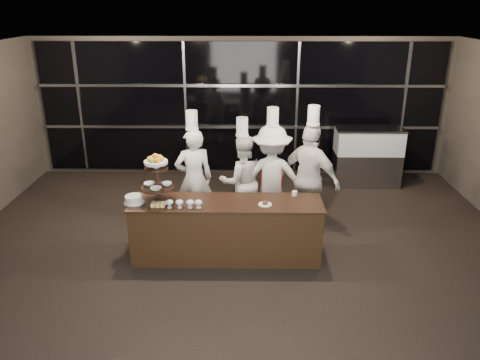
{
  "coord_description": "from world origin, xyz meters",
  "views": [
    {
      "loc": [
        0.11,
        -5.08,
        3.69
      ],
      "look_at": [
        0.02,
        1.52,
        1.15
      ],
      "focal_mm": 35.0,
      "sensor_mm": 36.0,
      "label": 1
    }
  ],
  "objects_px": {
    "layer_cake": "(134,199)",
    "chef_a": "(194,178)",
    "chef_b": "(242,181)",
    "chef_c": "(271,177)",
    "buffet_counter": "(226,229)",
    "display_case": "(368,154)",
    "chef_d": "(310,179)",
    "display_stand": "(157,175)"
  },
  "relations": [
    {
      "from": "display_case",
      "to": "chef_b",
      "type": "bearing_deg",
      "value": -143.16
    },
    {
      "from": "chef_b",
      "to": "chef_c",
      "type": "height_order",
      "value": "chef_c"
    },
    {
      "from": "chef_a",
      "to": "chef_b",
      "type": "height_order",
      "value": "chef_a"
    },
    {
      "from": "display_case",
      "to": "chef_a",
      "type": "height_order",
      "value": "chef_a"
    },
    {
      "from": "buffet_counter",
      "to": "layer_cake",
      "type": "distance_m",
      "value": 1.44
    },
    {
      "from": "layer_cake",
      "to": "display_case",
      "type": "xyz_separation_m",
      "value": [
        4.19,
        3.13,
        -0.29
      ]
    },
    {
      "from": "chef_a",
      "to": "chef_c",
      "type": "distance_m",
      "value": 1.31
    },
    {
      "from": "display_stand",
      "to": "chef_a",
      "type": "height_order",
      "value": "chef_a"
    },
    {
      "from": "chef_a",
      "to": "chef_b",
      "type": "relative_size",
      "value": 1.07
    },
    {
      "from": "layer_cake",
      "to": "chef_b",
      "type": "bearing_deg",
      "value": 36.63
    },
    {
      "from": "layer_cake",
      "to": "chef_a",
      "type": "bearing_deg",
      "value": 55.41
    },
    {
      "from": "chef_a",
      "to": "chef_d",
      "type": "xyz_separation_m",
      "value": [
        1.93,
        -0.15,
        0.05
      ]
    },
    {
      "from": "buffet_counter",
      "to": "chef_a",
      "type": "bearing_deg",
      "value": 119.2
    },
    {
      "from": "display_stand",
      "to": "chef_d",
      "type": "bearing_deg",
      "value": 20.98
    },
    {
      "from": "layer_cake",
      "to": "chef_b",
      "type": "xyz_separation_m",
      "value": [
        1.57,
        1.17,
        -0.15
      ]
    },
    {
      "from": "buffet_counter",
      "to": "display_case",
      "type": "xyz_separation_m",
      "value": [
        2.84,
        3.08,
        0.22
      ]
    },
    {
      "from": "display_stand",
      "to": "chef_c",
      "type": "bearing_deg",
      "value": 32.68
    },
    {
      "from": "layer_cake",
      "to": "chef_d",
      "type": "distance_m",
      "value": 2.85
    },
    {
      "from": "buffet_counter",
      "to": "chef_c",
      "type": "height_order",
      "value": "chef_c"
    },
    {
      "from": "buffet_counter",
      "to": "layer_cake",
      "type": "xyz_separation_m",
      "value": [
        -1.35,
        -0.05,
        0.51
      ]
    },
    {
      "from": "buffet_counter",
      "to": "layer_cake",
      "type": "height_order",
      "value": "layer_cake"
    },
    {
      "from": "layer_cake",
      "to": "display_stand",
      "type": "bearing_deg",
      "value": 8.22
    },
    {
      "from": "buffet_counter",
      "to": "display_case",
      "type": "height_order",
      "value": "display_case"
    },
    {
      "from": "display_stand",
      "to": "chef_b",
      "type": "height_order",
      "value": "chef_b"
    },
    {
      "from": "buffet_counter",
      "to": "chef_b",
      "type": "bearing_deg",
      "value": 78.65
    },
    {
      "from": "display_case",
      "to": "chef_a",
      "type": "bearing_deg",
      "value": -149.4
    },
    {
      "from": "layer_cake",
      "to": "chef_b",
      "type": "relative_size",
      "value": 0.16
    },
    {
      "from": "display_stand",
      "to": "display_case",
      "type": "distance_m",
      "value": 4.96
    },
    {
      "from": "display_case",
      "to": "chef_b",
      "type": "distance_m",
      "value": 3.27
    },
    {
      "from": "chef_b",
      "to": "chef_d",
      "type": "xyz_separation_m",
      "value": [
        1.12,
        -0.22,
        0.12
      ]
    },
    {
      "from": "buffet_counter",
      "to": "chef_d",
      "type": "relative_size",
      "value": 1.31
    },
    {
      "from": "display_case",
      "to": "chef_b",
      "type": "height_order",
      "value": "chef_b"
    },
    {
      "from": "chef_a",
      "to": "chef_d",
      "type": "bearing_deg",
      "value": -4.46
    },
    {
      "from": "chef_c",
      "to": "chef_d",
      "type": "height_order",
      "value": "chef_d"
    },
    {
      "from": "chef_c",
      "to": "chef_d",
      "type": "relative_size",
      "value": 0.97
    },
    {
      "from": "layer_cake",
      "to": "chef_a",
      "type": "xyz_separation_m",
      "value": [
        0.76,
        1.1,
        -0.07
      ]
    },
    {
      "from": "layer_cake",
      "to": "chef_b",
      "type": "distance_m",
      "value": 1.96
    },
    {
      "from": "chef_a",
      "to": "chef_c",
      "type": "height_order",
      "value": "chef_c"
    },
    {
      "from": "buffet_counter",
      "to": "layer_cake",
      "type": "bearing_deg",
      "value": -177.87
    },
    {
      "from": "display_stand",
      "to": "chef_d",
      "type": "distance_m",
      "value": 2.54
    },
    {
      "from": "layer_cake",
      "to": "chef_c",
      "type": "bearing_deg",
      "value": 29.18
    },
    {
      "from": "display_stand",
      "to": "chef_b",
      "type": "relative_size",
      "value": 0.39
    }
  ]
}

